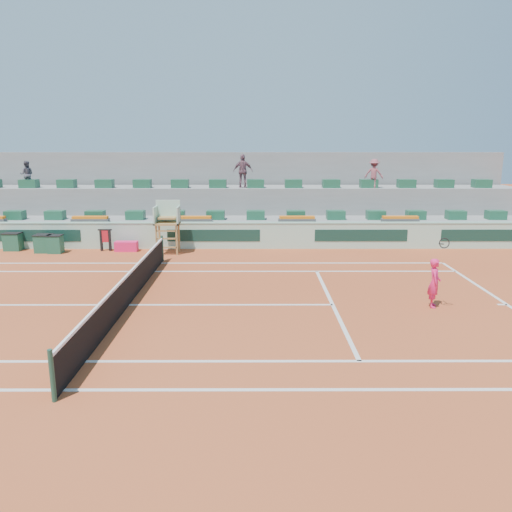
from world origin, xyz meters
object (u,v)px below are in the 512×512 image
Objects in this scene: player_bag at (126,246)px; tennis_player at (434,283)px; drink_cooler_a at (55,244)px; umpire_chair at (168,220)px.

player_bag is 0.45× the size of tennis_player.
drink_cooler_a is (-3.15, -0.39, 0.19)m from player_bag.
player_bag is 0.43× the size of umpire_chair.
player_bag is at bearing 7.08° from drink_cooler_a.
drink_cooler_a is (-5.19, -0.02, -1.12)m from umpire_chair.
drink_cooler_a is at bearing -172.92° from player_bag.
umpire_chair reaches higher than player_bag.
umpire_chair is 5.31m from drink_cooler_a.
drink_cooler_a is at bearing 152.44° from tennis_player.
tennis_player is at bearing -39.00° from umpire_chair.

